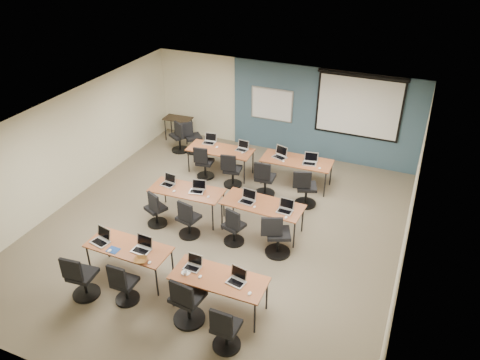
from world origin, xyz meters
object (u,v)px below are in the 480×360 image
at_px(laptop_2, 193,264).
at_px(laptop_0, 101,238).
at_px(task_chair_2, 187,304).
at_px(spare_chair_a, 192,140).
at_px(training_table_mid_left, 187,191).
at_px(task_chair_5, 188,222).
at_px(whiteboard, 272,104).
at_px(laptop_11, 310,161).
at_px(laptop_10, 280,155).
at_px(task_chair_10, 264,181).
at_px(task_chair_7, 277,238).
at_px(laptop_8, 210,141).
at_px(task_chair_3, 225,331).
at_px(spare_chair_b, 180,139).
at_px(projector_screen, 359,103).
at_px(training_table_back_right, 297,162).
at_px(task_chair_0, 81,280).
at_px(task_chair_1, 124,286).
at_px(laptop_6, 248,199).
at_px(laptop_3, 237,279).
at_px(laptop_7, 285,208).
at_px(task_chair_8, 204,165).
at_px(utility_table, 178,121).
at_px(training_table_mid_right, 262,206).
at_px(training_table_front_right, 219,280).
at_px(laptop_5, 198,189).
at_px(training_table_front_left, 129,248).
at_px(laptop_9, 242,148).
at_px(training_table_back_left, 220,151).
at_px(task_chair_9, 232,173).
at_px(task_chair_11, 305,191).
at_px(task_chair_6, 234,229).

bearing_deg(laptop_2, laptop_0, -178.62).
bearing_deg(task_chair_2, spare_chair_a, 124.21).
relative_size(training_table_mid_left, task_chair_5, 1.79).
distance_m(whiteboard, laptop_11, 2.55).
bearing_deg(laptop_11, laptop_10, 167.53).
height_order(task_chair_5, task_chair_10, task_chair_10).
xyz_separation_m(task_chair_7, laptop_8, (-3.05, 3.05, 0.37)).
bearing_deg(spare_chair_a, task_chair_3, -101.48).
bearing_deg(spare_chair_b, projector_screen, 43.87).
height_order(training_table_back_right, task_chair_0, task_chair_0).
distance_m(task_chair_1, laptop_6, 3.36).
xyz_separation_m(task_chair_3, laptop_11, (-0.15, 5.65, 0.40)).
relative_size(task_chair_0, laptop_2, 3.34).
height_order(task_chair_0, laptop_3, task_chair_0).
bearing_deg(task_chair_0, laptop_7, 41.80).
xyz_separation_m(training_table_back_right, laptop_3, (0.36, -4.82, 0.10)).
bearing_deg(task_chair_8, utility_table, 126.80).
xyz_separation_m(task_chair_8, laptop_10, (1.95, 0.65, 0.40)).
distance_m(training_table_mid_right, task_chair_1, 3.51).
bearing_deg(task_chair_0, utility_table, 98.42).
distance_m(training_table_front_right, laptop_5, 3.02).
xyz_separation_m(training_table_mid_right, laptop_7, (0.55, -0.06, 0.11)).
xyz_separation_m(task_chair_3, laptop_7, (-0.05, 3.31, 0.39)).
xyz_separation_m(training_table_front_left, laptop_9, (0.43, 4.76, 0.11)).
bearing_deg(training_table_front_right, laptop_11, 85.37).
bearing_deg(training_table_back_right, task_chair_1, -108.79).
height_order(training_table_front_right, task_chair_1, task_chair_1).
xyz_separation_m(whiteboard, spare_chair_a, (-2.12, -1.13, -1.04)).
height_order(laptop_10, spare_chair_b, spare_chair_b).
distance_m(whiteboard, training_table_back_left, 2.24).
relative_size(training_table_mid_left, utility_table, 2.00).
xyz_separation_m(utility_table, spare_chair_b, (0.44, -0.72, -0.23)).
height_order(projector_screen, spare_chair_a, projector_screen).
bearing_deg(training_table_front_right, training_table_mid_right, 92.08).
distance_m(projector_screen, task_chair_8, 4.54).
relative_size(laptop_2, laptop_6, 0.89).
distance_m(task_chair_5, task_chair_9, 2.41).
bearing_deg(task_chair_7, training_table_back_right, 76.40).
bearing_deg(training_table_mid_left, training_table_front_right, -53.63).
bearing_deg(spare_chair_a, task_chair_7, -86.21).
bearing_deg(task_chair_7, spare_chair_b, 118.09).
bearing_deg(laptop_7, task_chair_11, 91.01).
relative_size(training_table_mid_right, utility_table, 2.10).
bearing_deg(laptop_5, task_chair_5, -92.41).
height_order(task_chair_2, laptop_3, task_chair_2).
bearing_deg(task_chair_6, whiteboard, 117.03).
xyz_separation_m(laptop_0, task_chair_5, (1.02, 1.66, -0.40)).
distance_m(task_chair_1, task_chair_7, 3.25).
xyz_separation_m(task_chair_2, laptop_3, (0.71, 0.58, 0.35)).
relative_size(task_chair_2, laptop_7, 3.18).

